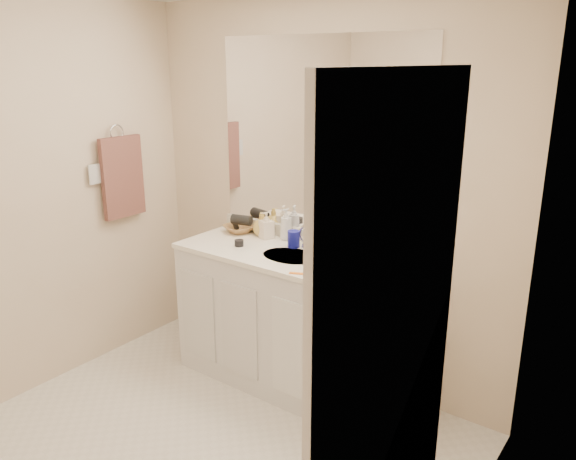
# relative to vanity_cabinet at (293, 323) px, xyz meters

# --- Properties ---
(wall_back) EXTENTS (2.60, 0.02, 2.40)m
(wall_back) POSITION_rel_vanity_cabinet_xyz_m (0.00, 0.28, 0.77)
(wall_back) COLOR beige
(wall_back) RESTS_ON floor
(wall_left) EXTENTS (0.02, 2.60, 2.40)m
(wall_left) POSITION_rel_vanity_cabinet_xyz_m (-1.30, -1.02, 0.77)
(wall_left) COLOR beige
(wall_left) RESTS_ON floor
(wall_right) EXTENTS (0.02, 2.60, 2.40)m
(wall_right) POSITION_rel_vanity_cabinet_xyz_m (1.30, -1.02, 0.77)
(wall_right) COLOR beige
(wall_right) RESTS_ON floor
(vanity_cabinet) EXTENTS (1.50, 0.55, 0.85)m
(vanity_cabinet) POSITION_rel_vanity_cabinet_xyz_m (0.00, 0.00, 0.00)
(vanity_cabinet) COLOR silver
(vanity_cabinet) RESTS_ON floor
(countertop) EXTENTS (1.52, 0.57, 0.03)m
(countertop) POSITION_rel_vanity_cabinet_xyz_m (0.00, 0.00, 0.44)
(countertop) COLOR white
(countertop) RESTS_ON vanity_cabinet
(backsplash) EXTENTS (1.52, 0.03, 0.08)m
(backsplash) POSITION_rel_vanity_cabinet_xyz_m (0.00, 0.26, 0.50)
(backsplash) COLOR silver
(backsplash) RESTS_ON countertop
(sink_basin) EXTENTS (0.37, 0.37, 0.02)m
(sink_basin) POSITION_rel_vanity_cabinet_xyz_m (0.00, -0.02, 0.44)
(sink_basin) COLOR silver
(sink_basin) RESTS_ON countertop
(faucet) EXTENTS (0.02, 0.02, 0.11)m
(faucet) POSITION_rel_vanity_cabinet_xyz_m (0.00, 0.16, 0.51)
(faucet) COLOR silver
(faucet) RESTS_ON countertop
(mirror) EXTENTS (1.48, 0.01, 1.20)m
(mirror) POSITION_rel_vanity_cabinet_xyz_m (0.00, 0.27, 1.14)
(mirror) COLOR white
(mirror) RESTS_ON wall_back
(blue_mug) EXTENTS (0.09, 0.09, 0.11)m
(blue_mug) POSITION_rel_vanity_cabinet_xyz_m (-0.08, 0.13, 0.51)
(blue_mug) COLOR #171BA4
(blue_mug) RESTS_ON countertop
(tan_cup) EXTENTS (0.09, 0.09, 0.11)m
(tan_cup) POSITION_rel_vanity_cabinet_xyz_m (0.13, 0.09, 0.51)
(tan_cup) COLOR tan
(tan_cup) RESTS_ON countertop
(toothbrush) EXTENTS (0.01, 0.04, 0.20)m
(toothbrush) POSITION_rel_vanity_cabinet_xyz_m (0.14, 0.09, 0.60)
(toothbrush) COLOR #EC3E6E
(toothbrush) RESTS_ON tan_cup
(mouthwash_bottle) EXTENTS (0.10, 0.10, 0.19)m
(mouthwash_bottle) POSITION_rel_vanity_cabinet_xyz_m (0.37, 0.09, 0.55)
(mouthwash_bottle) COLOR #0C6E96
(mouthwash_bottle) RESTS_ON countertop
(clear_pump_bottle) EXTENTS (0.06, 0.06, 0.15)m
(clear_pump_bottle) POSITION_rel_vanity_cabinet_xyz_m (0.53, 0.11, 0.53)
(clear_pump_bottle) COLOR silver
(clear_pump_bottle) RESTS_ON countertop
(soap_dish) EXTENTS (0.12, 0.10, 0.01)m
(soap_dish) POSITION_rel_vanity_cabinet_xyz_m (0.41, -0.10, 0.46)
(soap_dish) COLOR white
(soap_dish) RESTS_ON countertop
(green_soap) EXTENTS (0.08, 0.07, 0.02)m
(green_soap) POSITION_rel_vanity_cabinet_xyz_m (0.41, -0.10, 0.48)
(green_soap) COLOR #7DE337
(green_soap) RESTS_ON soap_dish
(orange_comb) EXTENTS (0.11, 0.07, 0.00)m
(orange_comb) POSITION_rel_vanity_cabinet_xyz_m (0.21, -0.24, 0.46)
(orange_comb) COLOR orange
(orange_comb) RESTS_ON countertop
(dark_jar) EXTENTS (0.08, 0.08, 0.04)m
(dark_jar) POSITION_rel_vanity_cabinet_xyz_m (-0.37, -0.07, 0.48)
(dark_jar) COLOR black
(dark_jar) RESTS_ON countertop
(soap_bottle_white) EXTENTS (0.11, 0.11, 0.21)m
(soap_bottle_white) POSITION_rel_vanity_cabinet_xyz_m (-0.21, 0.22, 0.56)
(soap_bottle_white) COLOR white
(soap_bottle_white) RESTS_ON countertop
(soap_bottle_cream) EXTENTS (0.11, 0.11, 0.18)m
(soap_bottle_cream) POSITION_rel_vanity_cabinet_xyz_m (-0.34, 0.17, 0.54)
(soap_bottle_cream) COLOR #FDECCE
(soap_bottle_cream) RESTS_ON countertop
(soap_bottle_yellow) EXTENTS (0.16, 0.16, 0.16)m
(soap_bottle_yellow) POSITION_rel_vanity_cabinet_xyz_m (-0.40, 0.20, 0.53)
(soap_bottle_yellow) COLOR #D4B252
(soap_bottle_yellow) RESTS_ON countertop
(wicker_basket) EXTENTS (0.25, 0.25, 0.05)m
(wicker_basket) POSITION_rel_vanity_cabinet_xyz_m (-0.57, 0.16, 0.48)
(wicker_basket) COLOR #9A6D3E
(wicker_basket) RESTS_ON countertop
(hair_dryer) EXTENTS (0.15, 0.10, 0.07)m
(hair_dryer) POSITION_rel_vanity_cabinet_xyz_m (-0.55, 0.16, 0.54)
(hair_dryer) COLOR black
(hair_dryer) RESTS_ON wicker_basket
(towel_ring) EXTENTS (0.01, 0.11, 0.11)m
(towel_ring) POSITION_rel_vanity_cabinet_xyz_m (-1.27, -0.25, 1.12)
(towel_ring) COLOR silver
(towel_ring) RESTS_ON wall_left
(hand_towel) EXTENTS (0.04, 0.32, 0.55)m
(hand_towel) POSITION_rel_vanity_cabinet_xyz_m (-1.25, -0.25, 0.82)
(hand_towel) COLOR #4E2E2A
(hand_towel) RESTS_ON towel_ring
(switch_plate) EXTENTS (0.01, 0.08, 0.13)m
(switch_plate) POSITION_rel_vanity_cabinet_xyz_m (-1.27, -0.45, 0.88)
(switch_plate) COLOR silver
(switch_plate) RESTS_ON wall_left
(door) EXTENTS (0.02, 0.82, 2.00)m
(door) POSITION_rel_vanity_cabinet_xyz_m (1.29, -1.32, 0.57)
(door) COLOR silver
(door) RESTS_ON floor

